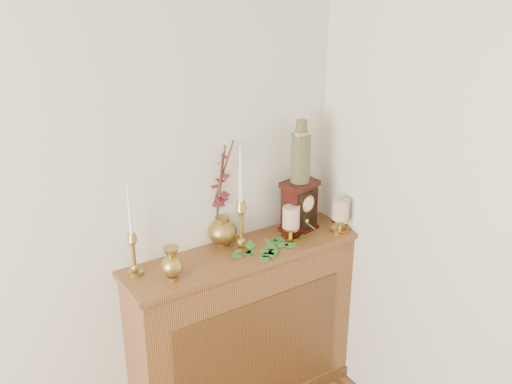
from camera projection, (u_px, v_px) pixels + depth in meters
console_shelf at (244, 333)px, 3.15m from camera, size 1.24×0.34×0.93m
candlestick_left at (133, 247)px, 2.68m from camera, size 0.07×0.07×0.43m
candlestick_center at (241, 217)px, 2.89m from camera, size 0.09×0.09×0.55m
bud_vase at (172, 264)px, 2.67m from camera, size 0.10×0.10×0.16m
ginger_jar at (220, 196)px, 2.95m from camera, size 0.22×0.24×0.56m
pillar_candle_left at (291, 221)px, 3.03m from camera, size 0.10×0.10×0.19m
pillar_candle_right at (341, 213)px, 3.11m from camera, size 0.10×0.10×0.19m
ivy_garland at (285, 243)px, 2.99m from camera, size 0.51×0.22×0.09m
mantel_clock at (299, 206)px, 3.11m from camera, size 0.20×0.16×0.27m
ceramic_vase at (301, 155)px, 3.00m from camera, size 0.10×0.10×0.32m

